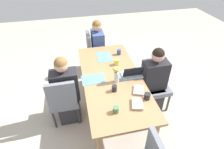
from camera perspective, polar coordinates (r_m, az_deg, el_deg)
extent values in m
plane|color=#B2A899|center=(3.33, 0.00, -11.12)|extent=(10.00, 10.00, 0.00)
cube|color=#9E754C|center=(2.83, 0.00, -1.13)|extent=(2.03, 0.90, 0.04)
cylinder|color=#9E754C|center=(2.61, 13.34, -19.21)|extent=(0.07, 0.07, 0.72)
cylinder|color=#9E754C|center=(3.86, 2.31, 3.60)|extent=(0.07, 0.07, 0.72)
cylinder|color=#9E754C|center=(3.76, -8.69, 2.18)|extent=(0.07, 0.07, 0.72)
cube|color=slate|center=(3.04, -14.87, -7.66)|extent=(0.44, 0.44, 0.08)
cube|color=slate|center=(2.72, -15.68, -6.45)|extent=(0.06, 0.42, 0.45)
cylinder|color=#333338|center=(3.35, -17.56, -8.54)|extent=(0.04, 0.04, 0.37)
cylinder|color=#333338|center=(3.32, -11.03, -7.74)|extent=(0.04, 0.04, 0.37)
cylinder|color=#333338|center=(3.09, -17.73, -13.49)|extent=(0.04, 0.04, 0.37)
cylinder|color=#333338|center=(3.05, -10.53, -12.68)|extent=(0.04, 0.04, 0.37)
cube|color=#2D2D33|center=(3.16, -13.25, -9.91)|extent=(0.36, 0.34, 0.45)
cube|color=#232328|center=(2.84, -14.58, -3.34)|extent=(0.24, 0.40, 0.50)
sphere|color=tan|center=(2.62, -15.81, 2.83)|extent=(0.20, 0.20, 0.20)
sphere|color=brown|center=(2.61, -15.92, 3.37)|extent=(0.19, 0.19, 0.19)
cube|color=slate|center=(3.23, 13.57, -4.13)|extent=(0.44, 0.44, 0.08)
cube|color=slate|center=(3.20, 12.89, 1.62)|extent=(0.06, 0.42, 0.45)
cylinder|color=#333338|center=(3.34, 17.31, -8.57)|extent=(0.04, 0.04, 0.37)
cylinder|color=#333338|center=(3.20, 11.23, -9.89)|extent=(0.04, 0.04, 0.37)
cylinder|color=#333338|center=(3.58, 14.61, -4.40)|extent=(0.04, 0.04, 0.37)
cylinder|color=#333338|center=(3.44, 8.89, -5.42)|extent=(0.04, 0.04, 0.37)
cube|color=#2D2D33|center=(3.33, 12.18, -6.68)|extent=(0.36, 0.34, 0.45)
cube|color=#232328|center=(3.03, 13.32, -0.18)|extent=(0.24, 0.40, 0.50)
sphere|color=tan|center=(2.83, 14.37, 5.79)|extent=(0.20, 0.20, 0.20)
sphere|color=black|center=(2.81, 14.46, 6.31)|extent=(0.19, 0.19, 0.19)
cube|color=slate|center=(4.12, -4.46, 6.75)|extent=(0.44, 0.44, 0.08)
cube|color=slate|center=(3.98, -7.38, 9.70)|extent=(0.42, 0.06, 0.45)
cylinder|color=#333338|center=(4.42, -2.28, 5.74)|extent=(0.04, 0.04, 0.37)
cylinder|color=#333338|center=(4.11, -1.27, 3.04)|extent=(0.04, 0.04, 0.37)
cylinder|color=#333338|center=(4.38, -7.18, 5.12)|extent=(0.04, 0.04, 0.37)
cylinder|color=#333338|center=(4.06, -6.52, 2.36)|extent=(0.04, 0.04, 0.37)
cube|color=#2D2D33|center=(4.17, -4.21, 4.15)|extent=(0.34, 0.36, 0.45)
cube|color=#384C84|center=(3.93, -4.52, 9.96)|extent=(0.40, 0.24, 0.50)
sphere|color=tan|center=(3.78, -4.79, 14.96)|extent=(0.20, 0.20, 0.20)
sphere|color=brown|center=(3.76, -4.82, 15.38)|extent=(0.19, 0.19, 0.19)
cylinder|color=silver|center=(2.68, 1.50, -0.84)|extent=(0.08, 0.08, 0.17)
sphere|color=gold|center=(2.63, 1.39, 1.53)|extent=(0.07, 0.07, 0.07)
cylinder|color=#477A3D|center=(2.64, 1.38, 1.25)|extent=(0.01, 0.01, 0.03)
sphere|color=gold|center=(2.58, 0.90, 1.69)|extent=(0.07, 0.07, 0.07)
cylinder|color=#477A3D|center=(2.60, 0.89, 1.11)|extent=(0.01, 0.01, 0.06)
sphere|color=gold|center=(2.60, 1.52, 1.19)|extent=(0.06, 0.06, 0.06)
cylinder|color=#477A3D|center=(2.61, 1.51, 0.87)|extent=(0.01, 0.01, 0.04)
sphere|color=gold|center=(2.59, 1.66, 1.32)|extent=(0.06, 0.06, 0.06)
cylinder|color=#477A3D|center=(2.61, 1.65, 0.93)|extent=(0.01, 0.01, 0.04)
sphere|color=gold|center=(2.59, 1.82, 1.85)|extent=(0.05, 0.05, 0.05)
cylinder|color=#477A3D|center=(2.61, 1.80, 1.27)|extent=(0.01, 0.01, 0.07)
cube|color=slate|center=(2.79, -5.90, -1.43)|extent=(0.27, 0.37, 0.00)
cube|color=slate|center=(2.87, 5.74, -0.16)|extent=(0.27, 0.37, 0.00)
cube|color=slate|center=(3.31, -2.49, 5.59)|extent=(0.36, 0.27, 0.00)
cube|color=silver|center=(2.87, 6.13, 0.07)|extent=(0.22, 0.32, 0.02)
cube|color=black|center=(2.75, 6.74, 0.83)|extent=(0.08, 0.31, 0.19)
cylinder|color=#47704C|center=(2.27, 1.25, -11.04)|extent=(0.08, 0.08, 0.08)
cylinder|color=#DBC64C|center=(3.08, 1.58, 3.98)|extent=(0.09, 0.09, 0.10)
cylinder|color=#33477A|center=(3.36, 2.21, 7.12)|extent=(0.08, 0.08, 0.10)
cylinder|color=#232328|center=(2.54, 0.75, -4.37)|extent=(0.07, 0.07, 0.09)
cylinder|color=#232328|center=(2.47, 11.06, -6.75)|extent=(0.08, 0.08, 0.09)
cube|color=#B2A38E|center=(2.59, 8.39, -4.92)|extent=(0.24, 0.20, 0.03)
cube|color=#B2A38E|center=(2.39, 7.99, -9.21)|extent=(0.23, 0.19, 0.04)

